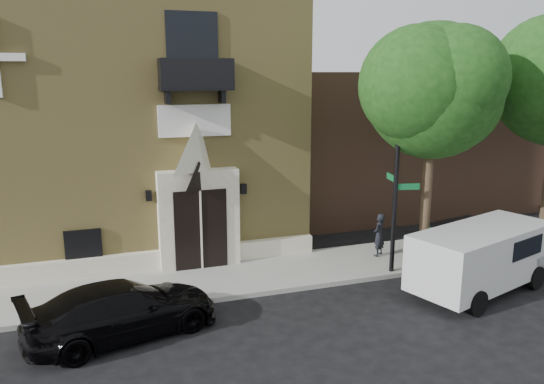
# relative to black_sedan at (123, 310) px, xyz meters

# --- Properties ---
(ground) EXTENTS (120.00, 120.00, 0.00)m
(ground) POSITION_rel_black_sedan_xyz_m (3.68, 1.13, -0.68)
(ground) COLOR black
(ground) RESTS_ON ground
(sidewalk) EXTENTS (42.00, 3.00, 0.15)m
(sidewalk) POSITION_rel_black_sedan_xyz_m (4.68, 2.63, -0.61)
(sidewalk) COLOR gray
(sidewalk) RESTS_ON ground
(church) EXTENTS (12.20, 11.01, 9.30)m
(church) POSITION_rel_black_sedan_xyz_m (0.70, 9.08, 3.95)
(church) COLOR tan
(church) RESTS_ON ground
(neighbour_building) EXTENTS (18.00, 8.00, 6.40)m
(neighbour_building) POSITION_rel_black_sedan_xyz_m (15.68, 10.13, 2.52)
(neighbour_building) COLOR brown
(neighbour_building) RESTS_ON ground
(street_tree_left) EXTENTS (4.97, 4.38, 7.77)m
(street_tree_left) POSITION_rel_black_sedan_xyz_m (9.71, 1.48, 5.18)
(street_tree_left) COLOR #38281C
(street_tree_left) RESTS_ON sidewalk
(black_sedan) EXTENTS (5.05, 3.08, 1.37)m
(black_sedan) POSITION_rel_black_sedan_xyz_m (0.00, 0.00, 0.00)
(black_sedan) COLOR black
(black_sedan) RESTS_ON ground
(cargo_van) EXTENTS (5.11, 3.27, 1.95)m
(cargo_van) POSITION_rel_black_sedan_xyz_m (10.37, -0.51, 0.41)
(cargo_van) COLOR silver
(cargo_van) RESTS_ON ground
(street_sign) EXTENTS (0.84, 0.94, 5.35)m
(street_sign) POSITION_rel_black_sedan_xyz_m (8.42, 1.40, 2.16)
(street_sign) COLOR black
(street_sign) RESTS_ON sidewalk
(fire_hydrant) EXTENTS (0.46, 0.37, 0.82)m
(fire_hydrant) POSITION_rel_black_sedan_xyz_m (10.09, 1.53, -0.13)
(fire_hydrant) COLOR #A71303
(fire_hydrant) RESTS_ON sidewalk
(dumpster) EXTENTS (2.20, 1.52, 1.31)m
(dumpster) POSITION_rel_black_sedan_xyz_m (11.15, 1.58, 0.13)
(dumpster) COLOR #0E361C
(dumpster) RESTS_ON sidewalk
(planter) EXTENTS (0.72, 0.66, 0.70)m
(planter) POSITION_rel_black_sedan_xyz_m (3.31, 3.86, -0.18)
(planter) COLOR olive
(planter) RESTS_ON sidewalk
(pedestrian_near) EXTENTS (0.65, 0.61, 1.50)m
(pedestrian_near) POSITION_rel_black_sedan_xyz_m (8.74, 2.83, 0.22)
(pedestrian_near) COLOR black
(pedestrian_near) RESTS_ON sidewalk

